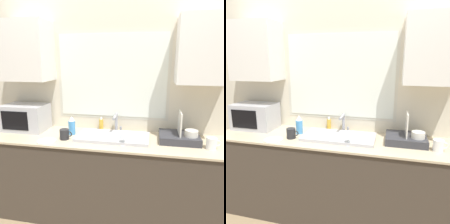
# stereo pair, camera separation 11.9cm
# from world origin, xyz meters

# --- Properties ---
(countertop) EXTENTS (2.45, 0.60, 0.88)m
(countertop) POSITION_xyz_m (0.00, 0.29, 0.44)
(countertop) COLOR #42382D
(countertop) RESTS_ON ground_plane
(wall_back) EXTENTS (6.00, 0.38, 2.60)m
(wall_back) POSITION_xyz_m (0.00, 0.57, 1.38)
(wall_back) COLOR beige
(wall_back) RESTS_ON ground_plane
(sink_basin) EXTENTS (0.72, 0.36, 0.03)m
(sink_basin) POSITION_xyz_m (0.06, 0.30, 0.90)
(sink_basin) COLOR #B2B2B7
(sink_basin) RESTS_ON countertop
(faucet) EXTENTS (0.08, 0.18, 0.20)m
(faucet) POSITION_xyz_m (0.06, 0.48, 1.01)
(faucet) COLOR #99999E
(faucet) RESTS_ON countertop
(microwave) EXTENTS (0.47, 0.31, 0.29)m
(microwave) POSITION_xyz_m (-0.94, 0.39, 1.03)
(microwave) COLOR #B2B2B7
(microwave) RESTS_ON countertop
(dish_rack) EXTENTS (0.37, 0.31, 0.29)m
(dish_rack) POSITION_xyz_m (0.71, 0.34, 0.93)
(dish_rack) COLOR #333338
(dish_rack) RESTS_ON countertop
(spray_bottle) EXTENTS (0.07, 0.07, 0.20)m
(spray_bottle) POSITION_xyz_m (-0.38, 0.34, 0.98)
(spray_bottle) COLOR #4C99D8
(spray_bottle) RESTS_ON countertop
(soap_bottle) EXTENTS (0.05, 0.05, 0.15)m
(soap_bottle) POSITION_xyz_m (-0.12, 0.54, 0.95)
(soap_bottle) COLOR gold
(soap_bottle) RESTS_ON countertop
(mug_near_sink) EXTENTS (0.12, 0.09, 0.10)m
(mug_near_sink) POSITION_xyz_m (-0.40, 0.18, 0.93)
(mug_near_sink) COLOR #262628
(mug_near_sink) RESTS_ON countertop
(wine_glass) EXTENTS (0.06, 0.06, 0.15)m
(wine_glass) POSITION_xyz_m (0.19, 0.14, 0.99)
(wine_glass) COLOR silver
(wine_glass) RESTS_ON countertop
(mug_by_rack) EXTENTS (0.12, 0.09, 0.10)m
(mug_by_rack) POSITION_xyz_m (0.96, 0.20, 0.94)
(mug_by_rack) COLOR white
(mug_by_rack) RESTS_ON countertop
(small_plate) EXTENTS (0.18, 0.18, 0.01)m
(small_plate) POSITION_xyz_m (-0.54, 0.08, 0.89)
(small_plate) COLOR silver
(small_plate) RESTS_ON countertop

